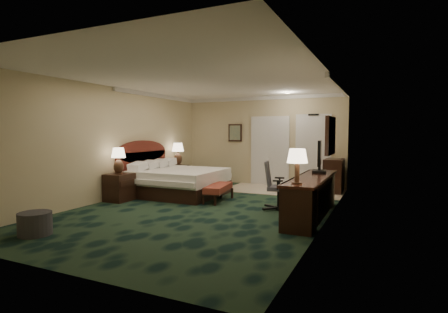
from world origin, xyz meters
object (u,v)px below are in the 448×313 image
at_px(nightstand_near, 119,187).
at_px(minibar, 334,176).
at_px(bed, 179,182).
at_px(tv, 320,157).
at_px(lamp_near, 119,161).
at_px(desk, 311,197).
at_px(bed_bench, 218,193).
at_px(desk_chair, 279,186).
at_px(nightstand_far, 178,176).
at_px(ottoman, 35,224).
at_px(lamp_far, 178,154).

height_order(nightstand_near, minibar, minibar).
bearing_deg(bed, tv, -3.31).
xyz_separation_m(lamp_near, desk, (4.38, 0.36, -0.56)).
relative_size(lamp_near, bed_bench, 0.54).
xyz_separation_m(bed, desk, (3.54, -0.94, 0.06)).
bearing_deg(minibar, desk_chair, -105.49).
distance_m(nightstand_far, bed_bench, 2.69).
height_order(desk, tv, tv).
distance_m(desk, desk_chair, 0.81).
bearing_deg(ottoman, desk_chair, 48.15).
height_order(tv, minibar, tv).
bearing_deg(desk_chair, desk, -34.75).
xyz_separation_m(nightstand_far, lamp_far, (-0.01, 0.04, 0.65)).
height_order(desk_chair, minibar, desk_chair).
distance_m(desk_chair, minibar, 2.83).
relative_size(bed, nightstand_near, 3.25).
height_order(bed, desk_chair, desk_chair).
distance_m(desk, minibar, 3.04).
xyz_separation_m(lamp_far, tv, (4.45, -1.55, 0.16)).
bearing_deg(desk_chair, minibar, 63.09).
xyz_separation_m(bed_bench, ottoman, (-1.45, -3.65, -0.01)).
bearing_deg(minibar, lamp_far, -170.36).
relative_size(lamp_far, tv, 0.78).
bearing_deg(lamp_near, bed_bench, 25.05).
bearing_deg(lamp_near, ottoman, -76.07).
bearing_deg(lamp_far, lamp_near, -88.96).
bearing_deg(bed_bench, minibar, 37.37).
height_order(bed, lamp_near, lamp_near).
bearing_deg(nightstand_near, minibar, 37.12).
height_order(desk, desk_chair, desk_chair).
height_order(nightstand_far, lamp_far, lamp_far).
relative_size(bed_bench, minibar, 1.27).
relative_size(ottoman, desk, 0.19).
height_order(bed, lamp_far, lamp_far).
relative_size(bed, bed_bench, 1.83).
bearing_deg(lamp_near, nightstand_near, 126.63).
bearing_deg(bed, nightstand_near, -124.59).
xyz_separation_m(ottoman, minibar, (3.74, 6.06, 0.27)).
bearing_deg(desk, bed, 165.08).
distance_m(nightstand_near, lamp_far, 2.68).
bearing_deg(nightstand_far, tv, -18.78).
bearing_deg(lamp_far, nightstand_near, -89.61).
height_order(nightstand_near, tv, tv).
xyz_separation_m(lamp_far, bed_bench, (2.16, -1.66, -0.76)).
distance_m(nightstand_near, nightstand_far, 2.56).
distance_m(nightstand_near, desk_chair, 3.74).
bearing_deg(ottoman, minibar, 58.30).
distance_m(bed, ottoman, 3.97).
xyz_separation_m(desk, desk_chair, (-0.73, 0.32, 0.12)).
bearing_deg(desk_chair, tv, 17.98).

